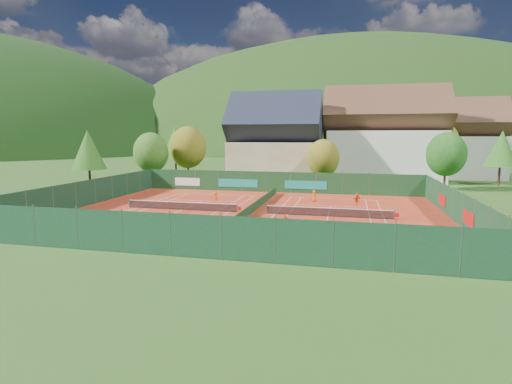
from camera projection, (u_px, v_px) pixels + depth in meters
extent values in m
plane|color=#274D18|center=(252.00, 213.00, 42.38)|extent=(600.00, 600.00, 0.00)
cube|color=#A82E18|center=(252.00, 213.00, 42.38)|extent=(40.00, 32.00, 0.01)
cube|color=white|center=(216.00, 195.00, 55.63)|extent=(10.97, 0.06, 0.00)
cube|color=white|center=(123.00, 236.00, 32.71)|extent=(10.97, 0.06, 0.00)
cube|color=white|center=(137.00, 208.00, 45.40)|extent=(0.06, 23.77, 0.00)
cube|color=white|center=(229.00, 212.00, 42.94)|extent=(0.06, 23.77, 0.00)
cube|color=white|center=(148.00, 208.00, 45.09)|extent=(0.06, 23.77, 0.00)
cube|color=white|center=(217.00, 212.00, 43.25)|extent=(0.06, 23.77, 0.00)
cube|color=white|center=(202.00, 201.00, 50.34)|extent=(8.23, 0.06, 0.00)
cube|color=white|center=(154.00, 222.00, 38.00)|extent=(8.23, 0.06, 0.00)
cube|color=white|center=(182.00, 210.00, 44.17)|extent=(0.06, 12.80, 0.00)
cube|color=white|center=(333.00, 199.00, 52.04)|extent=(10.97, 0.06, 0.00)
cube|color=white|center=(320.00, 249.00, 29.12)|extent=(10.97, 0.06, 0.00)
cube|color=white|center=(275.00, 214.00, 41.81)|extent=(0.06, 23.77, 0.00)
cube|color=white|center=(384.00, 219.00, 39.35)|extent=(0.06, 23.77, 0.00)
cube|color=white|center=(288.00, 215.00, 41.50)|extent=(0.06, 23.77, 0.00)
cube|color=white|center=(370.00, 218.00, 39.66)|extent=(0.06, 23.77, 0.00)
cube|color=white|center=(331.00, 206.00, 46.75)|extent=(8.23, 0.06, 0.00)
cube|color=white|center=(324.00, 231.00, 34.41)|extent=(8.23, 0.06, 0.00)
cube|color=white|center=(328.00, 217.00, 40.58)|extent=(0.06, 12.80, 0.00)
cylinder|color=#59595B|center=(129.00, 203.00, 45.53)|extent=(0.10, 0.10, 1.02)
cylinder|color=#59595B|center=(237.00, 208.00, 42.66)|extent=(0.10, 0.10, 1.02)
cube|color=black|center=(182.00, 206.00, 44.11)|extent=(12.80, 0.02, 0.86)
cube|color=white|center=(181.00, 202.00, 44.05)|extent=(12.80, 0.04, 0.06)
cube|color=red|center=(239.00, 209.00, 42.62)|extent=(0.40, 0.04, 0.40)
cylinder|color=#59595B|center=(266.00, 209.00, 41.95)|extent=(0.10, 0.10, 1.02)
cylinder|color=#59595B|center=(394.00, 215.00, 39.08)|extent=(0.10, 0.10, 1.02)
cube|color=black|center=(328.00, 212.00, 40.52)|extent=(12.80, 0.02, 0.86)
cube|color=white|center=(328.00, 208.00, 40.46)|extent=(12.80, 0.04, 0.06)
cube|color=red|center=(397.00, 215.00, 39.03)|extent=(0.40, 0.04, 0.40)
cube|color=#153C1D|center=(252.00, 209.00, 42.31)|extent=(0.03, 28.80, 1.00)
cube|color=#153B1C|center=(278.00, 182.00, 57.59)|extent=(40.00, 0.04, 3.00)
cube|color=teal|center=(238.00, 183.00, 58.92)|extent=(6.00, 0.03, 1.20)
cube|color=teal|center=(306.00, 185.00, 56.68)|extent=(6.00, 0.03, 1.20)
cube|color=silver|center=(187.00, 182.00, 60.72)|extent=(4.00, 0.03, 1.20)
cube|color=#143721|center=(195.00, 236.00, 26.74)|extent=(40.00, 0.04, 3.00)
cube|color=#133520|center=(86.00, 193.00, 46.65)|extent=(0.04, 32.00, 3.00)
cube|color=#14391F|center=(457.00, 207.00, 37.68)|extent=(0.04, 32.00, 3.00)
cube|color=#B21414|center=(468.00, 218.00, 33.88)|extent=(0.03, 3.00, 1.20)
cube|color=#B21414|center=(442.00, 200.00, 43.52)|extent=(0.03, 3.00, 1.20)
cube|color=beige|center=(275.00, 162.00, 71.48)|extent=(15.00, 12.00, 7.00)
cube|color=#1E2333|center=(275.00, 125.00, 70.57)|extent=(16.20, 12.00, 12.00)
cube|color=silver|center=(383.00, 156.00, 72.87)|extent=(20.00, 11.00, 9.00)
cube|color=brown|center=(385.00, 115.00, 71.85)|extent=(21.60, 11.00, 11.00)
cube|color=silver|center=(455.00, 157.00, 77.51)|extent=(16.00, 10.00, 8.00)
cube|color=brown|center=(457.00, 123.00, 76.60)|extent=(17.28, 10.00, 10.00)
cylinder|color=#492A1A|center=(152.00, 177.00, 66.40)|extent=(0.36, 0.36, 2.80)
ellipsoid|color=#30611B|center=(151.00, 152.00, 65.83)|extent=(5.72, 5.72, 6.58)
cylinder|color=#453218|center=(188.00, 173.00, 71.26)|extent=(0.36, 0.36, 3.15)
ellipsoid|color=olive|center=(188.00, 147.00, 70.63)|extent=(6.44, 6.44, 7.40)
cylinder|color=#432B18|center=(176.00, 168.00, 80.30)|extent=(0.36, 0.36, 3.50)
cone|color=#25611B|center=(175.00, 143.00, 79.59)|extent=(5.60, 5.60, 6.50)
cylinder|color=#442E18|center=(323.00, 181.00, 62.07)|extent=(0.36, 0.36, 2.45)
ellipsoid|color=olive|center=(323.00, 158.00, 61.58)|extent=(5.01, 5.01, 5.76)
cylinder|color=#412717|center=(444.00, 181.00, 59.94)|extent=(0.36, 0.36, 2.80)
ellipsoid|color=#1E5718|center=(446.00, 154.00, 59.38)|extent=(5.72, 5.72, 6.58)
cylinder|color=#462919|center=(499.00, 176.00, 65.39)|extent=(0.36, 0.36, 3.15)
cone|color=#265D1A|center=(501.00, 149.00, 64.75)|extent=(5.04, 5.04, 5.85)
cylinder|color=#462919|center=(90.00, 180.00, 60.00)|extent=(0.36, 0.36, 3.15)
cone|color=#265919|center=(88.00, 150.00, 59.37)|extent=(5.04, 5.04, 5.85)
cylinder|color=#482919|center=(436.00, 170.00, 74.87)|extent=(0.36, 0.36, 3.50)
ellipsoid|color=olive|center=(438.00, 143.00, 74.17)|extent=(7.15, 7.15, 8.22)
ellipsoid|color=black|center=(348.00, 196.00, 335.39)|extent=(440.00, 440.00, 242.00)
cylinder|color=slate|center=(389.00, 250.00, 27.27)|extent=(0.02, 0.02, 0.80)
cylinder|color=slate|center=(394.00, 251.00, 27.21)|extent=(0.02, 0.02, 0.80)
cylinder|color=slate|center=(389.00, 249.00, 27.56)|extent=(0.02, 0.02, 0.80)
cylinder|color=slate|center=(394.00, 250.00, 27.50)|extent=(0.02, 0.02, 0.80)
cube|color=slate|center=(392.00, 248.00, 27.36)|extent=(0.34, 0.34, 0.30)
ellipsoid|color=#CCD833|center=(392.00, 247.00, 27.36)|extent=(0.28, 0.28, 0.16)
sphere|color=#CCD833|center=(181.00, 218.00, 39.96)|extent=(0.07, 0.07, 0.07)
sphere|color=#CCD833|center=(299.00, 232.00, 33.98)|extent=(0.07, 0.07, 0.07)
sphere|color=#CCD833|center=(260.00, 206.00, 46.35)|extent=(0.07, 0.07, 0.07)
sphere|color=#CCD833|center=(243.00, 199.00, 51.67)|extent=(0.07, 0.07, 0.07)
sphere|color=#CCD833|center=(364.00, 221.00, 38.16)|extent=(0.07, 0.07, 0.07)
imported|color=orange|center=(100.00, 220.00, 35.65)|extent=(0.64, 0.56, 1.47)
imported|color=#E35314|center=(187.00, 220.00, 36.04)|extent=(0.70, 0.58, 1.29)
imported|color=#E85514|center=(216.00, 198.00, 48.55)|extent=(0.89, 0.52, 1.37)
imported|color=#F85216|center=(285.00, 220.00, 36.04)|extent=(0.69, 0.72, 1.20)
imported|color=orange|center=(314.00, 196.00, 49.56)|extent=(0.84, 0.69, 1.49)
imported|color=#F45915|center=(357.00, 199.00, 47.25)|extent=(1.26, 1.22, 1.44)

